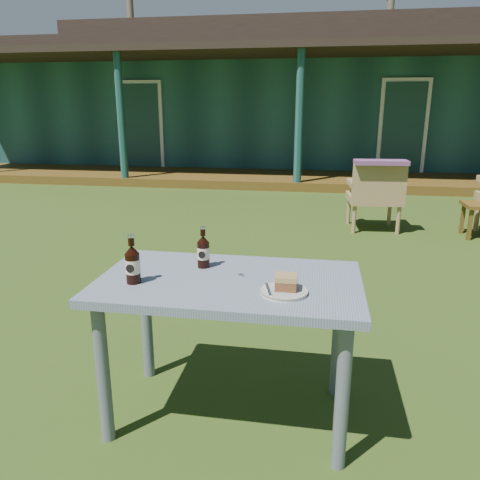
% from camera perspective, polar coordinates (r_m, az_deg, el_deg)
% --- Properties ---
extents(ground, '(80.00, 80.00, 0.00)m').
position_cam_1_polar(ground, '(3.88, 3.23, -6.38)').
color(ground, '#334916').
extents(pavilion, '(15.80, 8.30, 3.45)m').
position_cam_1_polar(pavilion, '(12.96, 8.26, 16.50)').
color(pavilion, '#1B4743').
rests_on(pavilion, ground).
extents(tree_left, '(0.28, 0.28, 10.50)m').
position_cam_1_polar(tree_left, '(22.99, -13.18, 25.16)').
color(tree_left, brown).
rests_on(tree_left, ground).
extents(tree_mid, '(0.28, 0.28, 9.50)m').
position_cam_1_polar(tree_mid, '(22.46, 17.75, 23.78)').
color(tree_mid, brown).
rests_on(tree_mid, ground).
extents(cafe_table, '(1.20, 0.70, 0.72)m').
position_cam_1_polar(cafe_table, '(2.19, -1.33, -7.24)').
color(cafe_table, slate).
rests_on(cafe_table, ground).
extents(plate, '(0.20, 0.20, 0.01)m').
position_cam_1_polar(plate, '(2.00, 5.37, -6.25)').
color(plate, silver).
rests_on(plate, cafe_table).
extents(cake_slice, '(0.09, 0.09, 0.06)m').
position_cam_1_polar(cake_slice, '(2.00, 5.66, -5.11)').
color(cake_slice, brown).
rests_on(cake_slice, plate).
extents(fork, '(0.04, 0.14, 0.00)m').
position_cam_1_polar(fork, '(1.99, 3.47, -6.04)').
color(fork, silver).
rests_on(fork, plate).
extents(cola_bottle_near, '(0.06, 0.06, 0.20)m').
position_cam_1_polar(cola_bottle_near, '(2.28, -4.50, -1.36)').
color(cola_bottle_near, black).
rests_on(cola_bottle_near, cafe_table).
extents(cola_bottle_far, '(0.07, 0.07, 0.22)m').
position_cam_1_polar(cola_bottle_far, '(2.13, -12.95, -2.86)').
color(cola_bottle_far, black).
rests_on(cola_bottle_far, cafe_table).
extents(bottle_cap, '(0.03, 0.03, 0.01)m').
position_cam_1_polar(bottle_cap, '(2.18, 0.11, -4.31)').
color(bottle_cap, silver).
rests_on(bottle_cap, cafe_table).
extents(armchair_left, '(0.66, 0.62, 0.83)m').
position_cam_1_polar(armchair_left, '(5.90, 16.20, 5.53)').
color(armchair_left, '#9A794D').
rests_on(armchair_left, ground).
extents(floral_throw, '(0.62, 0.28, 0.05)m').
position_cam_1_polar(floral_throw, '(5.68, 16.81, 9.06)').
color(floral_throw, '#70416C').
rests_on(floral_throw, armchair_left).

